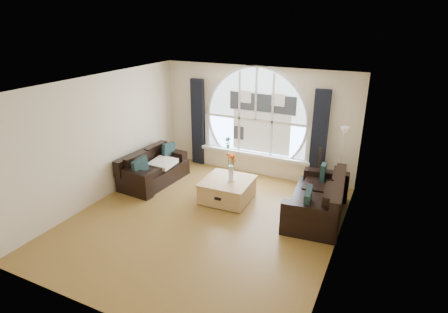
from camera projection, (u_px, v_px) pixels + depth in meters
ground at (204, 220)px, 7.36m from camera, size 5.00×5.50×0.01m
ceiling at (201, 85)px, 6.39m from camera, size 5.00×5.50×0.01m
wall_back at (256, 121)px, 9.18m from camera, size 5.00×0.01×2.70m
wall_front at (96, 230)px, 4.56m from camera, size 5.00×0.01×2.70m
wall_left at (100, 139)px, 7.89m from camera, size 0.01×5.50×2.70m
wall_right at (341, 182)px, 5.86m from camera, size 0.01×5.50×2.70m
attic_slope at (328, 119)px, 5.62m from camera, size 0.92×5.50×0.72m
arched_window at (256, 111)px, 9.06m from camera, size 2.60×0.06×2.15m
window_sill at (254, 154)px, 9.40m from camera, size 2.90×0.22×0.08m
window_frame at (256, 111)px, 9.04m from camera, size 2.76×0.08×2.15m
neighbor_house at (262, 116)px, 9.03m from camera, size 1.70×0.02×1.50m
curtain_left at (198, 122)px, 9.80m from camera, size 0.35×0.12×2.30m
curtain_right at (319, 139)px, 8.51m from camera, size 0.35×0.12×2.30m
sofa_left at (154, 167)px, 8.88m from camera, size 0.98×1.79×0.77m
sofa_right at (317, 198)px, 7.39m from camera, size 1.14×2.00×0.85m
coffee_chest at (227, 189)px, 8.10m from camera, size 1.08×1.08×0.51m
throw_blanket at (163, 163)px, 8.86m from camera, size 0.56×0.56×0.10m
vase_flowers at (231, 164)px, 7.85m from camera, size 0.24×0.24×0.70m
floor_lamp at (341, 162)px, 8.12m from camera, size 0.24×0.24×1.60m
guitar at (319, 167)px, 8.53m from camera, size 0.41×0.33×1.06m
potted_plant at (228, 143)px, 9.63m from camera, size 0.18×0.14×0.31m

